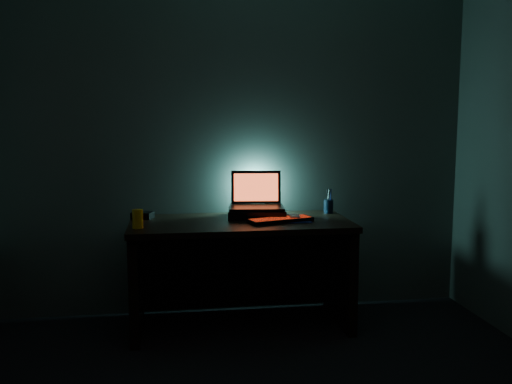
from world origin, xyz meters
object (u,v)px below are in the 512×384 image
at_px(laptop, 256,199).
at_px(keyboard, 280,220).
at_px(mouse, 294,218).
at_px(juice_glass, 138,219).
at_px(router, 142,215).
at_px(pen_cup, 329,206).

bearing_deg(laptop, keyboard, -56.64).
distance_m(laptop, mouse, 0.33).
distance_m(mouse, juice_glass, 1.05).
height_order(laptop, router, laptop).
relative_size(keyboard, mouse, 4.17).
bearing_deg(juice_glass, keyboard, 4.58).
xyz_separation_m(juice_glass, router, (0.01, 0.34, -0.04)).
height_order(keyboard, juice_glass, juice_glass).
height_order(keyboard, pen_cup, pen_cup).
bearing_deg(mouse, keyboard, -157.70).
bearing_deg(keyboard, laptop, 100.34).
bearing_deg(laptop, router, -174.64).
height_order(mouse, router, router).
bearing_deg(mouse, juice_glass, -169.75).
relative_size(laptop, mouse, 3.64).
distance_m(keyboard, juice_glass, 0.95).
bearing_deg(keyboard, router, 147.42).
height_order(laptop, keyboard, laptop).
height_order(keyboard, router, router).
height_order(mouse, juice_glass, juice_glass).
distance_m(mouse, router, 1.06).
bearing_deg(mouse, pen_cup, 44.01).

